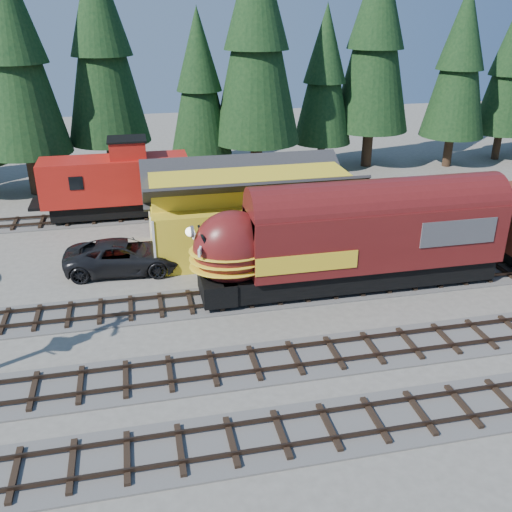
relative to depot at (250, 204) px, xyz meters
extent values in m
plane|color=#6B665B|center=(0.00, -10.50, -2.96)|extent=(120.00, 120.00, 0.00)
cube|color=#4C4947|center=(10.00, -6.50, -2.92)|extent=(68.00, 3.20, 0.08)
cube|color=#38281E|center=(10.00, -7.22, -2.71)|extent=(68.00, 0.08, 0.16)
cube|color=#38281E|center=(10.00, -5.78, -2.71)|extent=(68.00, 0.08, 0.16)
cube|color=#4C4947|center=(10.00, -12.50, -2.92)|extent=(68.00, 3.20, 0.08)
cube|color=#38281E|center=(10.00, -11.78, -2.71)|extent=(68.00, 0.08, 0.16)
cube|color=#4C4947|center=(-10.00, 7.50, -2.92)|extent=(32.00, 3.20, 0.08)
cube|color=#38281E|center=(-10.00, 6.78, -2.71)|extent=(32.00, 0.08, 0.16)
cube|color=#38281E|center=(-10.00, 8.22, -2.71)|extent=(32.00, 0.08, 0.16)
cube|color=yellow|center=(0.00, 0.00, -1.26)|extent=(12.00, 6.00, 3.40)
cube|color=yellow|center=(0.00, 0.00, 1.16)|extent=(11.88, 3.30, 1.44)
cube|color=white|center=(-6.04, -1.00, -0.76)|extent=(0.06, 2.40, 0.60)
cone|color=black|center=(-14.62, 14.81, 7.96)|extent=(6.67, 6.67, 15.19)
cone|color=black|center=(-8.43, 17.41, 8.20)|extent=(6.81, 6.81, 15.52)
cone|color=black|center=(-1.01, 14.95, 5.37)|extent=(5.09, 5.09, 11.58)
cone|color=black|center=(3.50, 13.98, 8.77)|extent=(7.16, 7.16, 16.30)
cone|color=black|center=(10.18, 16.70, 5.50)|extent=(5.16, 5.16, 11.76)
cone|color=black|center=(14.84, 17.11, 8.42)|extent=(6.94, 6.94, 15.81)
cone|color=black|center=(22.28, 15.42, 6.53)|extent=(5.80, 5.80, 13.20)
cone|color=black|center=(28.34, 16.77, 5.68)|extent=(5.27, 5.27, 12.01)
cube|color=black|center=(4.58, -6.50, -2.06)|extent=(14.95, 2.68, 1.15)
cube|color=#5D1615|center=(5.42, -6.50, 0.10)|extent=(13.64, 3.15, 3.15)
ellipsoid|color=#5D1615|center=(-2.24, -6.50, -0.01)|extent=(3.99, 3.08, 3.88)
cube|color=#38383A|center=(9.30, -6.50, 0.46)|extent=(4.20, 3.21, 1.36)
sphere|color=white|center=(-4.32, -6.50, 1.04)|extent=(0.46, 0.46, 0.46)
cube|color=black|center=(-8.07, 7.50, -2.13)|extent=(9.13, 2.35, 1.01)
cube|color=red|center=(-8.07, 7.50, -0.10)|extent=(10.14, 2.94, 3.04)
cube|color=red|center=(-7.05, 7.50, 2.03)|extent=(2.43, 2.23, 1.22)
imported|color=black|center=(-7.73, -1.68, -2.04)|extent=(6.83, 3.49, 1.85)
camera|label=1|loc=(-6.70, -32.43, 11.29)|focal=40.00mm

